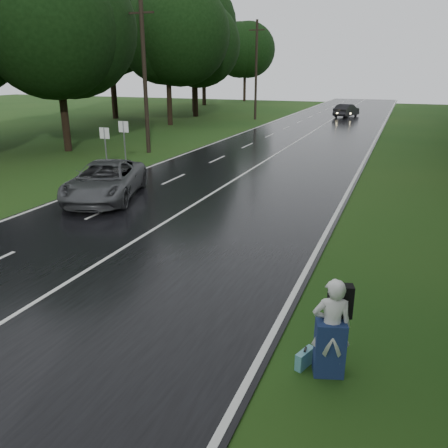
# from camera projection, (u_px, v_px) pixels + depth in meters

# --- Properties ---
(ground) EXTENTS (160.00, 160.00, 0.00)m
(ground) POSITION_uv_depth(u_px,v_px,m) (5.00, 323.00, 10.25)
(ground) COLOR #214113
(ground) RESTS_ON ground
(road) EXTENTS (12.00, 140.00, 0.04)m
(road) POSITION_uv_depth(u_px,v_px,m) (262.00, 163.00, 27.86)
(road) COLOR black
(road) RESTS_ON ground
(lane_center) EXTENTS (0.12, 140.00, 0.01)m
(lane_center) POSITION_uv_depth(u_px,v_px,m) (262.00, 163.00, 27.85)
(lane_center) COLOR silver
(lane_center) RESTS_ON road
(grey_car) EXTENTS (4.41, 6.32, 1.60)m
(grey_car) POSITION_uv_depth(u_px,v_px,m) (105.00, 181.00, 19.83)
(grey_car) COLOR #444648
(grey_car) RESTS_ON road
(far_car) EXTENTS (2.73, 4.91, 1.53)m
(far_car) POSITION_uv_depth(u_px,v_px,m) (346.00, 110.00, 55.13)
(far_car) COLOR black
(far_car) RESTS_ON road
(hitchhiker) EXTENTS (0.82, 0.78, 1.96)m
(hitchhiker) POSITION_uv_depth(u_px,v_px,m) (332.00, 331.00, 8.26)
(hitchhiker) COLOR silver
(hitchhiker) RESTS_ON ground
(suitcase) EXTENTS (0.30, 0.51, 0.35)m
(suitcase) POSITION_uv_depth(u_px,v_px,m) (305.00, 358.00, 8.69)
(suitcase) COLOR teal
(suitcase) RESTS_ON ground
(utility_pole_mid) EXTENTS (1.80, 0.28, 9.89)m
(utility_pole_mid) POSITION_uv_depth(u_px,v_px,m) (149.00, 152.00, 31.51)
(utility_pole_mid) COLOR black
(utility_pole_mid) RESTS_ON ground
(utility_pole_far) EXTENTS (1.80, 0.28, 10.73)m
(utility_pole_far) POSITION_uv_depth(u_px,v_px,m) (255.00, 119.00, 52.85)
(utility_pole_far) COLOR black
(utility_pole_far) RESTS_ON ground
(road_sign_a) EXTENTS (0.60, 0.10, 2.50)m
(road_sign_a) POSITION_uv_depth(u_px,v_px,m) (108.00, 173.00, 25.20)
(road_sign_a) COLOR white
(road_sign_a) RESTS_ON ground
(road_sign_b) EXTENTS (0.64, 0.10, 2.66)m
(road_sign_b) POSITION_uv_depth(u_px,v_px,m) (126.00, 167.00, 26.83)
(road_sign_b) COLOR white
(road_sign_b) RESTS_ON ground
(tree_left_d) EXTENTS (8.92, 8.92, 13.93)m
(tree_left_d) POSITION_uv_depth(u_px,v_px,m) (69.00, 151.00, 32.16)
(tree_left_d) COLOR black
(tree_left_d) RESTS_ON ground
(tree_left_e) EXTENTS (9.75, 9.75, 15.23)m
(tree_left_e) POSITION_uv_depth(u_px,v_px,m) (170.00, 125.00, 47.51)
(tree_left_e) COLOR black
(tree_left_e) RESTS_ON ground
(tree_left_f) EXTENTS (8.94, 8.94, 13.97)m
(tree_left_f) POSITION_uv_depth(u_px,v_px,m) (196.00, 116.00, 56.32)
(tree_left_f) COLOR black
(tree_left_f) RESTS_ON ground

